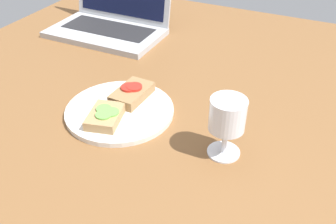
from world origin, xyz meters
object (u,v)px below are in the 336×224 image
object	(u,v)px
sandwich_with_tomato	(132,93)
laptop	(111,17)
wine_glass	(227,118)
plate	(120,111)
sandwich_with_cucumber	(105,116)

from	to	relation	value
sandwich_with_tomato	laptop	bearing A→B (deg)	128.81
laptop	wine_glass	bearing A→B (deg)	-38.48
plate	sandwich_with_tomato	world-z (taller)	sandwich_with_tomato
sandwich_with_tomato	wine_glass	distance (cm)	26.96
sandwich_with_tomato	laptop	size ratio (longest dim) A/B	0.31
laptop	sandwich_with_cucumber	bearing A→B (deg)	-58.96
sandwich_with_tomato	sandwich_with_cucumber	world-z (taller)	sandwich_with_tomato
plate	laptop	xyz separation A→B (cm)	(-26.50, 38.46, 4.30)
plate	wine_glass	distance (cm)	26.72
laptop	plate	bearing A→B (deg)	-55.43
plate	sandwich_with_cucumber	xyz separation A→B (cm)	(-0.30, -5.08, 1.75)
sandwich_with_cucumber	wine_glass	xyz separation A→B (cm)	(25.70, 2.28, 6.08)
plate	wine_glass	size ratio (longest dim) A/B	1.96
wine_glass	laptop	xyz separation A→B (cm)	(-51.89, 41.25, -3.53)
plate	sandwich_with_tomato	size ratio (longest dim) A/B	2.23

